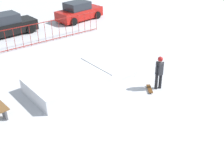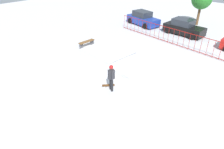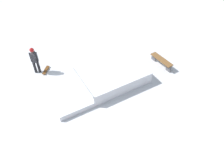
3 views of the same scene
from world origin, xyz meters
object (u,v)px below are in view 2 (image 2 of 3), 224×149
at_px(park_bench, 87,42).
at_px(parked_car_black, 184,28).
at_px(skate_ramp, 112,57).
at_px(skater, 111,76).
at_px(parked_car_blue, 143,19).
at_px(skateboard, 108,85).

height_order(park_bench, parked_car_black, parked_car_black).
xyz_separation_m(skate_ramp, skater, (2.86, -3.01, 0.69)).
bearing_deg(park_bench, parked_car_blue, 92.29).
bearing_deg(parked_car_black, skater, -80.04).
height_order(parked_car_blue, parked_car_black, same).
bearing_deg(park_bench, skateboard, -28.87).
bearing_deg(skater, skate_ramp, 67.35).
relative_size(park_bench, parked_car_black, 0.40).
height_order(skateboard, parked_car_black, parked_car_black).
xyz_separation_m(skate_ramp, skateboard, (2.43, -2.84, -0.24)).
distance_m(skateboard, park_bench, 7.03).
bearing_deg(skater, parked_car_black, 31.78).
bearing_deg(parked_car_blue, parked_car_black, 13.54).
bearing_deg(skate_ramp, skater, -43.22).
xyz_separation_m(skater, skateboard, (-0.43, 0.17, -0.93)).
height_order(skater, parked_car_black, skater).
xyz_separation_m(skater, parked_car_blue, (-6.94, 12.57, -0.28)).
bearing_deg(skater, skateboard, 91.85).
relative_size(parked_car_blue, parked_car_black, 1.05).
height_order(skater, parked_car_blue, skater).
bearing_deg(parked_car_black, parked_car_blue, -176.39).
relative_size(skater, skateboard, 2.33).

